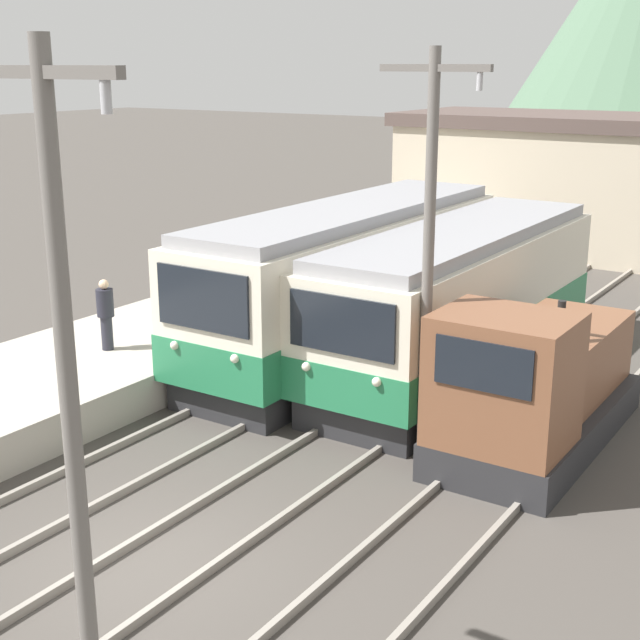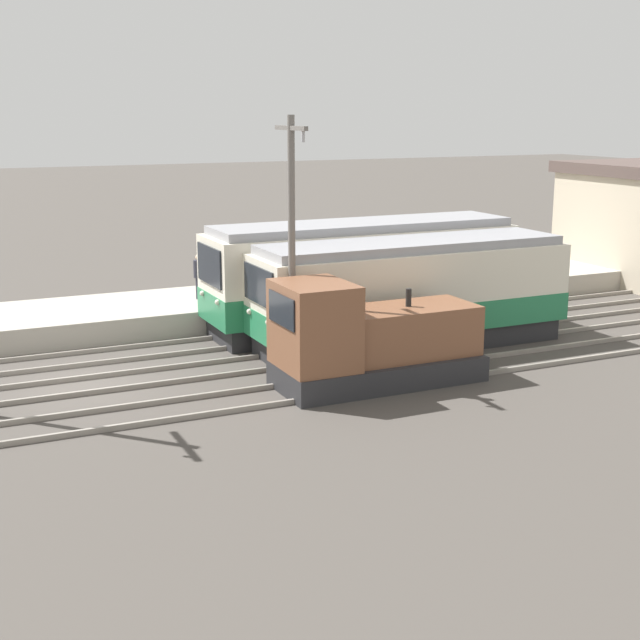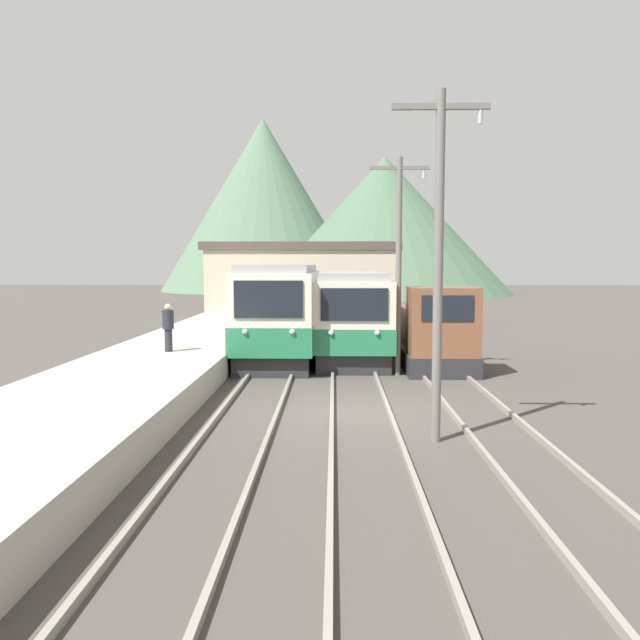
{
  "view_description": "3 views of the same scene",
  "coord_description": "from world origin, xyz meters",
  "px_view_note": "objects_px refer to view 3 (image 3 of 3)",
  "views": [
    {
      "loc": [
        8.4,
        -8.19,
        7.04
      ],
      "look_at": [
        -1.19,
        6.49,
        1.97
      ],
      "focal_mm": 50.0,
      "sensor_mm": 36.0,
      "label": 1
    },
    {
      "loc": [
        24.13,
        -4.09,
        7.44
      ],
      "look_at": [
        1.35,
        6.52,
        1.5
      ],
      "focal_mm": 50.0,
      "sensor_mm": 36.0,
      "label": 2
    },
    {
      "loc": [
        -0.46,
        -15.61,
        3.76
      ],
      "look_at": [
        -0.95,
        5.49,
        1.88
      ],
      "focal_mm": 35.0,
      "sensor_mm": 36.0,
      "label": 3
    }
  ],
  "objects_px": {
    "shunting_locomotive": "(434,335)",
    "catenary_mast_mid": "(399,258)",
    "catenary_mast_near": "(439,254)",
    "commuter_train_center": "(350,316)",
    "person_on_platform": "(168,326)",
    "commuter_train_left": "(282,314)"
  },
  "relations": [
    {
      "from": "catenary_mast_mid",
      "to": "commuter_train_left",
      "type": "bearing_deg",
      "value": 133.98
    },
    {
      "from": "catenary_mast_near",
      "to": "person_on_platform",
      "type": "xyz_separation_m",
      "value": [
        -7.78,
        7.75,
        -2.28
      ]
    },
    {
      "from": "catenary_mast_mid",
      "to": "commuter_train_center",
      "type": "bearing_deg",
      "value": 107.63
    },
    {
      "from": "commuter_train_left",
      "to": "person_on_platform",
      "type": "distance_m",
      "value": 5.89
    },
    {
      "from": "catenary_mast_near",
      "to": "catenary_mast_mid",
      "type": "bearing_deg",
      "value": 90.0
    },
    {
      "from": "shunting_locomotive",
      "to": "commuter_train_center",
      "type": "bearing_deg",
      "value": 133.99
    },
    {
      "from": "commuter_train_left",
      "to": "catenary_mast_near",
      "type": "distance_m",
      "value": 13.42
    },
    {
      "from": "catenary_mast_mid",
      "to": "person_on_platform",
      "type": "xyz_separation_m",
      "value": [
        -7.78,
        -0.29,
        -2.28
      ]
    },
    {
      "from": "shunting_locomotive",
      "to": "catenary_mast_near",
      "type": "relative_size",
      "value": 0.79
    },
    {
      "from": "catenary_mast_near",
      "to": "shunting_locomotive",
      "type": "bearing_deg",
      "value": 81.24
    },
    {
      "from": "commuter_train_center",
      "to": "person_on_platform",
      "type": "height_order",
      "value": "commuter_train_center"
    },
    {
      "from": "shunting_locomotive",
      "to": "catenary_mast_near",
      "type": "bearing_deg",
      "value": -98.76
    },
    {
      "from": "commuter_train_left",
      "to": "catenary_mast_near",
      "type": "bearing_deg",
      "value": -71.0
    },
    {
      "from": "person_on_platform",
      "to": "catenary_mast_near",
      "type": "bearing_deg",
      "value": -44.9
    },
    {
      "from": "commuter_train_left",
      "to": "commuter_train_center",
      "type": "height_order",
      "value": "commuter_train_left"
    },
    {
      "from": "commuter_train_center",
      "to": "catenary_mast_mid",
      "type": "distance_m",
      "value": 5.51
    },
    {
      "from": "commuter_train_left",
      "to": "catenary_mast_mid",
      "type": "xyz_separation_m",
      "value": [
        4.31,
        -4.46,
        2.24
      ]
    },
    {
      "from": "shunting_locomotive",
      "to": "catenary_mast_mid",
      "type": "relative_size",
      "value": 0.79
    },
    {
      "from": "shunting_locomotive",
      "to": "catenary_mast_near",
      "type": "distance_m",
      "value": 10.18
    },
    {
      "from": "shunting_locomotive",
      "to": "catenary_mast_mid",
      "type": "height_order",
      "value": "catenary_mast_mid"
    },
    {
      "from": "person_on_platform",
      "to": "commuter_train_left",
      "type": "bearing_deg",
      "value": 53.87
    },
    {
      "from": "commuter_train_left",
      "to": "shunting_locomotive",
      "type": "height_order",
      "value": "commuter_train_left"
    }
  ]
}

